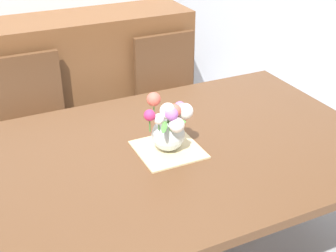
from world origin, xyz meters
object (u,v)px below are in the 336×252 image
at_px(chair_left, 34,122).
at_px(chair_right, 172,94).
at_px(dining_table, 172,163).
at_px(dresser, 90,87).
at_px(flower_vase, 170,125).

distance_m(chair_left, chair_right, 0.90).
xyz_separation_m(dining_table, dresser, (0.01, 1.33, -0.16)).
distance_m(chair_left, flower_vase, 1.09).
distance_m(dining_table, flower_vase, 0.20).
bearing_deg(flower_vase, dresser, 89.05).
height_order(chair_left, dresser, dresser).
relative_size(dining_table, dresser, 1.32).
relative_size(dresser, flower_vase, 5.75).
bearing_deg(chair_right, dining_table, 64.29).
bearing_deg(dining_table, chair_left, 115.71).
distance_m(chair_right, dresser, 0.59).
distance_m(dining_table, chair_left, 1.05).
xyz_separation_m(chair_left, chair_right, (0.90, 0.00, 0.00)).
height_order(chair_left, chair_right, same).
height_order(chair_right, dresser, dresser).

